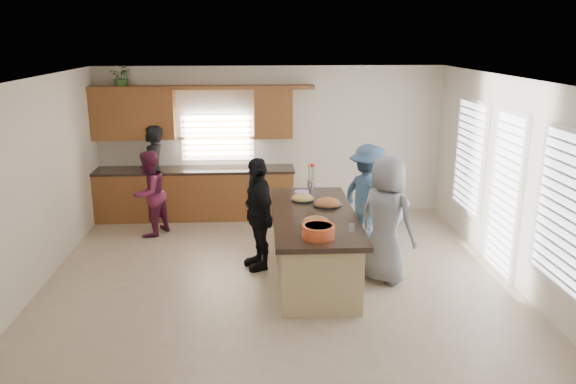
{
  "coord_description": "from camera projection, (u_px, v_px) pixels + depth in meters",
  "views": [
    {
      "loc": [
        -0.27,
        -7.52,
        3.35
      ],
      "look_at": [
        0.18,
        0.29,
        1.15
      ],
      "focal_mm": 35.0,
      "sensor_mm": 36.0,
      "label": 1
    }
  ],
  "objects": [
    {
      "name": "woman_right_front",
      "position": [
        386.0,
        220.0,
        7.72
      ],
      "size": [
        1.01,
        1.03,
        1.79
      ],
      "primitive_type": "imported",
      "rotation": [
        0.0,
        0.0,
        2.3
      ],
      "color": "slate",
      "rests_on": "ground"
    },
    {
      "name": "woman_right_back",
      "position": [
        368.0,
        197.0,
        8.96
      ],
      "size": [
        1.1,
        1.27,
        1.7
      ],
      "primitive_type": "imported",
      "rotation": [
        0.0,
        0.0,
        2.11
      ],
      "color": "#314C6B",
      "rests_on": "ground"
    },
    {
      "name": "plate_stack",
      "position": [
        302.0,
        193.0,
        8.74
      ],
      "size": [
        0.23,
        0.23,
        0.05
      ],
      "primitive_type": "cylinder",
      "color": "#B58CCC",
      "rests_on": "island"
    },
    {
      "name": "floor",
      "position": [
        277.0,
        274.0,
        8.15
      ],
      "size": [
        6.5,
        6.5,
        0.0
      ],
      "primitive_type": "plane",
      "color": "#C7AD94",
      "rests_on": "ground"
    },
    {
      "name": "salad_bowl",
      "position": [
        318.0,
        231.0,
        6.85
      ],
      "size": [
        0.41,
        0.41,
        0.16
      ],
      "color": "#CD4B25",
      "rests_on": "island"
    },
    {
      "name": "platter_front",
      "position": [
        316.0,
        223.0,
        7.33
      ],
      "size": [
        0.41,
        0.41,
        0.16
      ],
      "color": "black",
      "rests_on": "island"
    },
    {
      "name": "platter_mid",
      "position": [
        327.0,
        204.0,
        8.15
      ],
      "size": [
        0.42,
        0.42,
        0.17
      ],
      "color": "black",
      "rests_on": "island"
    },
    {
      "name": "woman_left_back",
      "position": [
        154.0,
        174.0,
        10.29
      ],
      "size": [
        0.55,
        0.72,
        1.78
      ],
      "primitive_type": "imported",
      "rotation": [
        0.0,
        0.0,
        -1.78
      ],
      "color": "black",
      "rests_on": "ground"
    },
    {
      "name": "woman_left_front",
      "position": [
        258.0,
        214.0,
        8.17
      ],
      "size": [
        0.7,
        1.06,
        1.67
      ],
      "primitive_type": "imported",
      "rotation": [
        0.0,
        0.0,
        -1.24
      ],
      "color": "black",
      "rests_on": "ground"
    },
    {
      "name": "right_wall_glazing",
      "position": [
        507.0,
        184.0,
        7.84
      ],
      "size": [
        0.06,
        4.0,
        2.25
      ],
      "color": "white",
      "rests_on": "ground"
    },
    {
      "name": "potted_plant",
      "position": [
        122.0,
        77.0,
        10.0
      ],
      "size": [
        0.48,
        0.44,
        0.44
      ],
      "primitive_type": "imported",
      "rotation": [
        0.0,
        0.0,
        -0.29
      ],
      "color": "#406F2C",
      "rests_on": "back_cabinetry"
    },
    {
      "name": "island",
      "position": [
        313.0,
        246.0,
        7.95
      ],
      "size": [
        1.17,
        2.71,
        0.95
      ],
      "rotation": [
        0.0,
        0.0,
        -0.01
      ],
      "color": "tan",
      "rests_on": "ground"
    },
    {
      "name": "woman_left_mid",
      "position": [
        149.0,
        194.0,
        9.55
      ],
      "size": [
        0.83,
        0.9,
        1.48
      ],
      "primitive_type": "imported",
      "rotation": [
        0.0,
        0.0,
        -2.07
      ],
      "color": "#621D3B",
      "rests_on": "ground"
    },
    {
      "name": "room_shell",
      "position": [
        276.0,
        145.0,
        7.63
      ],
      "size": [
        6.52,
        6.02,
        2.81
      ],
      "color": "silver",
      "rests_on": "ground"
    },
    {
      "name": "back_cabinetry",
      "position": [
        192.0,
        170.0,
        10.45
      ],
      "size": [
        4.08,
        0.66,
        2.46
      ],
      "color": "brown",
      "rests_on": "ground"
    },
    {
      "name": "clear_cup",
      "position": [
        352.0,
        228.0,
        7.06
      ],
      "size": [
        0.07,
        0.07,
        0.1
      ],
      "primitive_type": "cylinder",
      "color": "white",
      "rests_on": "island"
    },
    {
      "name": "platter_back",
      "position": [
        303.0,
        199.0,
        8.41
      ],
      "size": [
        0.36,
        0.36,
        0.15
      ],
      "color": "black",
      "rests_on": "island"
    },
    {
      "name": "flower_vase",
      "position": [
        311.0,
        176.0,
        8.94
      ],
      "size": [
        0.14,
        0.14,
        0.44
      ],
      "color": "silver",
      "rests_on": "island"
    }
  ]
}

